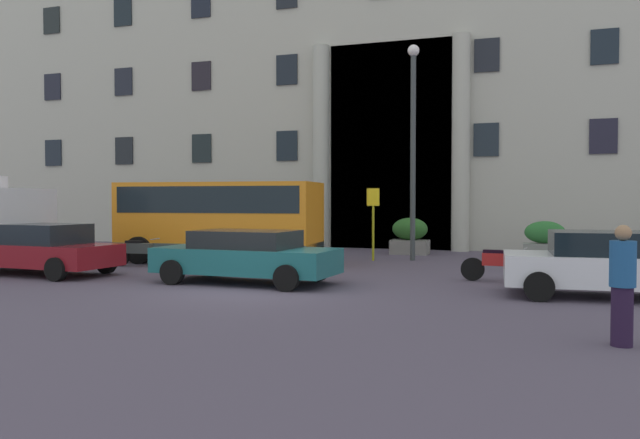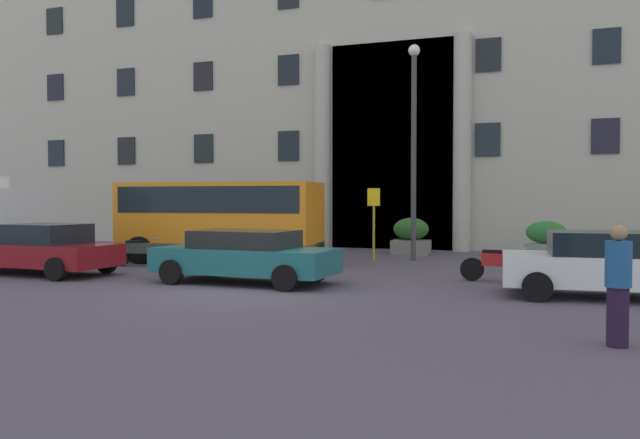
# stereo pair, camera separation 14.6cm
# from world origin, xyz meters

# --- Properties ---
(ground_plane) EXTENTS (80.00, 64.00, 0.12)m
(ground_plane) POSITION_xyz_m (0.00, 0.00, -0.06)
(ground_plane) COLOR #4D4556
(office_building_facade) EXTENTS (43.65, 9.62, 20.69)m
(office_building_facade) POSITION_xyz_m (0.00, 17.49, 10.34)
(office_building_facade) COLOR #AEACA0
(office_building_facade) RESTS_ON ground_plane
(orange_minibus) EXTENTS (6.87, 3.20, 2.68)m
(orange_minibus) POSITION_xyz_m (-3.79, 5.50, 1.61)
(orange_minibus) COLOR orange
(orange_minibus) RESTS_ON ground_plane
(bus_stop_sign) EXTENTS (0.44, 0.08, 2.50)m
(bus_stop_sign) POSITION_xyz_m (0.99, 7.63, 1.55)
(bus_stop_sign) COLOR #999A15
(bus_stop_sign) RESTS_ON ground_plane
(hedge_planter_far_east) EXTENTS (1.76, 0.97, 1.35)m
(hedge_planter_far_east) POSITION_xyz_m (-3.11, 10.45, 0.65)
(hedge_planter_far_east) COLOR slate
(hedge_planter_far_east) RESTS_ON ground_plane
(hedge_planter_west) EXTENTS (2.20, 0.90, 1.40)m
(hedge_planter_west) POSITION_xyz_m (-9.98, 10.46, 0.67)
(hedge_planter_west) COLOR slate
(hedge_planter_west) RESTS_ON ground_plane
(hedge_planter_east) EXTENTS (1.46, 0.72, 1.35)m
(hedge_planter_east) POSITION_xyz_m (6.62, 10.38, 0.65)
(hedge_planter_east) COLOR gray
(hedge_planter_east) RESTS_ON ground_plane
(hedge_planter_far_west) EXTENTS (1.43, 0.95, 1.41)m
(hedge_planter_far_west) POSITION_xyz_m (1.70, 10.65, 0.68)
(hedge_planter_far_west) COLOR slate
(hedge_planter_far_west) RESTS_ON ground_plane
(white_taxi_kerbside) EXTENTS (4.53, 2.28, 1.43)m
(white_taxi_kerbside) POSITION_xyz_m (-6.85, 0.64, 0.73)
(white_taxi_kerbside) COLOR maroon
(white_taxi_kerbside) RESTS_ON ground_plane
(parked_hatchback_near) EXTENTS (4.37, 2.26, 1.42)m
(parked_hatchback_near) POSITION_xyz_m (7.76, 1.25, 0.73)
(parked_hatchback_near) COLOR silver
(parked_hatchback_near) RESTS_ON ground_plane
(parked_sedan_second) EXTENTS (4.67, 2.23, 1.33)m
(parked_sedan_second) POSITION_xyz_m (-0.60, 0.87, 0.70)
(parked_sedan_second) COLOR #1C6166
(parked_sedan_second) RESTS_ON ground_plane
(motorcycle_near_kerb) EXTENTS (1.92, 0.55, 0.89)m
(motorcycle_near_kerb) POSITION_xyz_m (-5.54, 3.34, 0.45)
(motorcycle_near_kerb) COLOR black
(motorcycle_near_kerb) RESTS_ON ground_plane
(scooter_by_planter) EXTENTS (2.03, 0.55, 0.89)m
(scooter_by_planter) POSITION_xyz_m (5.42, 3.17, 0.46)
(scooter_by_planter) COLOR black
(scooter_by_planter) RESTS_ON ground_plane
(pedestrian_child_trailing) EXTENTS (0.36, 0.36, 1.74)m
(pedestrian_child_trailing) POSITION_xyz_m (7.48, -3.55, 0.88)
(pedestrian_child_trailing) COLOR #23152F
(pedestrian_child_trailing) RESTS_ON ground_plane
(lamppost_plaza_centre) EXTENTS (0.40, 0.40, 7.45)m
(lamppost_plaza_centre) POSITION_xyz_m (2.26, 8.21, 4.35)
(lamppost_plaza_centre) COLOR #363C3E
(lamppost_plaza_centre) RESTS_ON ground_plane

